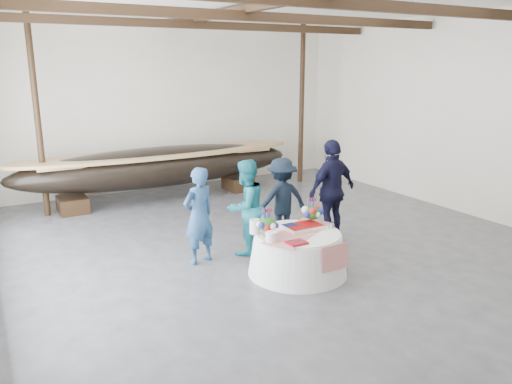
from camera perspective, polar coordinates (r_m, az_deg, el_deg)
floor at (r=9.25m, az=3.54°, el=-7.01°), size 10.00×12.00×0.01m
wall_back at (r=14.07m, az=-9.88°, el=9.64°), size 10.00×0.02×4.50m
wall_right at (r=12.15m, az=24.14°, el=7.87°), size 0.02×12.00×4.50m
pavilion_structure at (r=9.32m, az=1.10°, el=18.28°), size 9.80×11.76×4.50m
longboat_display at (r=12.80m, az=-10.84°, el=2.89°), size 7.28×1.46×1.36m
banquet_table at (r=8.32m, az=4.78°, el=-6.95°), size 1.64×1.64×0.71m
tabletop_items at (r=8.22m, az=3.92°, el=-3.48°), size 1.59×1.24×0.40m
guest_woman_blue at (r=8.63m, az=-6.55°, el=-2.70°), size 0.71×0.56×1.70m
guest_woman_teal at (r=9.00m, az=-1.21°, el=-1.75°), size 1.02×0.90×1.74m
guest_man_left at (r=9.71m, az=2.95°, el=-0.86°), size 1.12×0.71×1.64m
guest_man_right at (r=9.78m, az=8.67°, el=0.18°), size 1.23×0.67×1.99m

